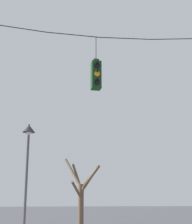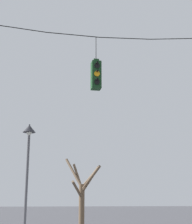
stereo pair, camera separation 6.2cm
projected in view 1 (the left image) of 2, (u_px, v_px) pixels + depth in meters
span_wire at (74, 29)px, 12.67m from camera, size 13.88×0.03×0.74m
traffic_light_near_left_pole at (96, 75)px, 12.38m from camera, size 0.34×0.46×2.04m
street_lamp at (28, 148)px, 14.89m from camera, size 0.55×0.94×4.83m
bare_tree at (81, 194)px, 19.16m from camera, size 1.81×2.76×4.04m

